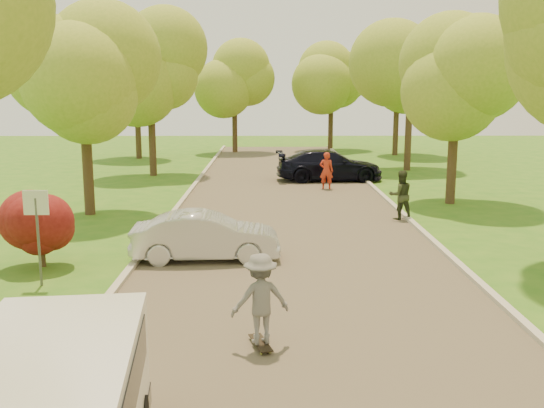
{
  "coord_description": "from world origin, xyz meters",
  "views": [
    {
      "loc": [
        -0.72,
        -9.1,
        4.32
      ],
      "look_at": [
        -0.58,
        6.99,
        1.3
      ],
      "focal_mm": 40.0,
      "sensor_mm": 36.0,
      "label": 1
    }
  ],
  "objects_px": {
    "silver_sedan": "(206,236)",
    "skateboarder": "(260,299)",
    "longboard": "(261,343)",
    "person_olive": "(401,195)",
    "street_sign": "(37,218)",
    "person_striped": "(326,171)",
    "dark_sedan": "(329,166)"
  },
  "relations": [
    {
      "from": "silver_sedan",
      "to": "skateboarder",
      "type": "bearing_deg",
      "value": -168.4
    },
    {
      "from": "longboard",
      "to": "silver_sedan",
      "type": "bearing_deg",
      "value": -91.71
    },
    {
      "from": "skateboarder",
      "to": "person_olive",
      "type": "relative_size",
      "value": 0.92
    },
    {
      "from": "street_sign",
      "to": "person_striped",
      "type": "relative_size",
      "value": 1.31
    },
    {
      "from": "longboard",
      "to": "person_olive",
      "type": "bearing_deg",
      "value": -130.62
    },
    {
      "from": "skateboarder",
      "to": "longboard",
      "type": "bearing_deg",
      "value": 180.0
    },
    {
      "from": "silver_sedan",
      "to": "skateboarder",
      "type": "distance_m",
      "value": 5.69
    },
    {
      "from": "silver_sedan",
      "to": "person_olive",
      "type": "distance_m",
      "value": 7.85
    },
    {
      "from": "dark_sedan",
      "to": "skateboarder",
      "type": "height_order",
      "value": "skateboarder"
    },
    {
      "from": "street_sign",
      "to": "silver_sedan",
      "type": "distance_m",
      "value": 4.18
    },
    {
      "from": "silver_sedan",
      "to": "dark_sedan",
      "type": "height_order",
      "value": "dark_sedan"
    },
    {
      "from": "person_olive",
      "to": "person_striped",
      "type": "bearing_deg",
      "value": -81.35
    },
    {
      "from": "skateboarder",
      "to": "person_olive",
      "type": "distance_m",
      "value": 11.41
    },
    {
      "from": "street_sign",
      "to": "person_striped",
      "type": "bearing_deg",
      "value": 60.22
    },
    {
      "from": "skateboarder",
      "to": "dark_sedan",
      "type": "bearing_deg",
      "value": -115.79
    },
    {
      "from": "person_striped",
      "to": "longboard",
      "type": "bearing_deg",
      "value": 92.42
    },
    {
      "from": "longboard",
      "to": "skateboarder",
      "type": "height_order",
      "value": "skateboarder"
    },
    {
      "from": "longboard",
      "to": "person_striped",
      "type": "relative_size",
      "value": 0.5
    },
    {
      "from": "silver_sedan",
      "to": "person_olive",
      "type": "height_order",
      "value": "person_olive"
    },
    {
      "from": "street_sign",
      "to": "person_striped",
      "type": "distance_m",
      "value": 15.54
    },
    {
      "from": "street_sign",
      "to": "dark_sedan",
      "type": "xyz_separation_m",
      "value": [
        8.1,
        16.09,
        -0.82
      ]
    },
    {
      "from": "street_sign",
      "to": "silver_sedan",
      "type": "bearing_deg",
      "value": 30.86
    },
    {
      "from": "person_olive",
      "to": "dark_sedan",
      "type": "bearing_deg",
      "value": -88.25
    },
    {
      "from": "dark_sedan",
      "to": "person_striped",
      "type": "bearing_deg",
      "value": 168.15
    },
    {
      "from": "street_sign",
      "to": "longboard",
      "type": "relative_size",
      "value": 2.63
    },
    {
      "from": "street_sign",
      "to": "person_olive",
      "type": "bearing_deg",
      "value": 36.18
    },
    {
      "from": "skateboarder",
      "to": "person_striped",
      "type": "distance_m",
      "value": 17.1
    },
    {
      "from": "dark_sedan",
      "to": "person_olive",
      "type": "relative_size",
      "value": 3.03
    },
    {
      "from": "longboard",
      "to": "person_olive",
      "type": "height_order",
      "value": "person_olive"
    },
    {
      "from": "skateboarder",
      "to": "person_striped",
      "type": "relative_size",
      "value": 0.94
    },
    {
      "from": "street_sign",
      "to": "silver_sedan",
      "type": "height_order",
      "value": "street_sign"
    },
    {
      "from": "dark_sedan",
      "to": "person_striped",
      "type": "distance_m",
      "value": 2.64
    }
  ]
}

